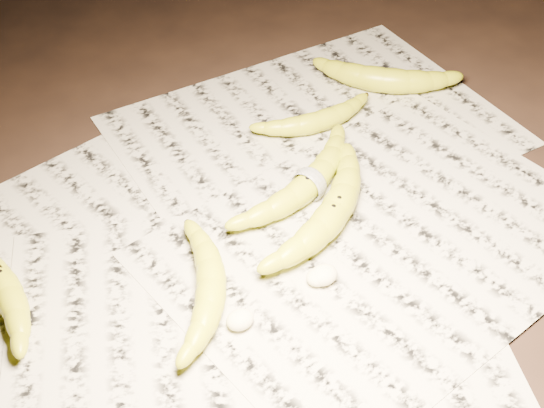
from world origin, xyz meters
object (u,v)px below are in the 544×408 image
banana_left_b (211,285)px  banana_center (334,210)px  banana_taped (309,182)px  banana_upper_a (318,119)px  banana_upper_b (385,78)px

banana_left_b → banana_center: size_ratio=0.82×
banana_taped → banana_upper_a: (0.09, 0.11, -0.00)m
banana_left_b → banana_upper_a: bearing=-25.1°
banana_center → banana_left_b: bearing=156.7°
banana_left_b → banana_taped: bearing=-35.7°
banana_left_b → banana_upper_a: (0.29, 0.19, -0.00)m
banana_left_b → banana_taped: (0.20, 0.08, 0.00)m
banana_center → banana_upper_a: (0.10, 0.17, -0.00)m
banana_left_b → banana_center: (0.19, 0.02, 0.00)m
banana_taped → banana_upper_a: size_ratio=1.37×
banana_taped → banana_upper_b: 0.28m
banana_taped → banana_upper_a: 0.14m
banana_upper_b → banana_left_b: bearing=-108.5°
banana_taped → banana_left_b: bearing=-176.7°
banana_left_b → banana_taped: 0.22m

